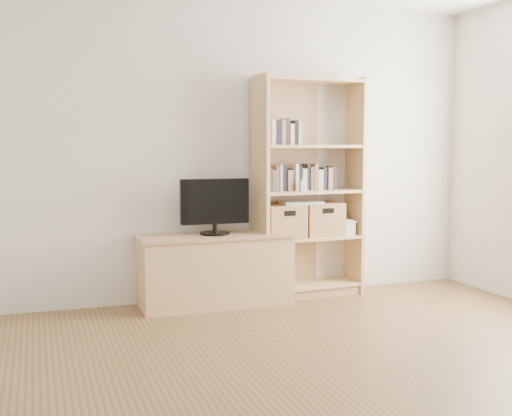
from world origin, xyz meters
name	(u,v)px	position (x,y,z in m)	size (l,w,h in m)	color
floor	(377,401)	(0.00, 0.00, 0.00)	(4.50, 5.00, 0.01)	brown
back_wall	(236,151)	(0.00, 2.50, 1.30)	(4.50, 0.02, 2.60)	silver
tv_stand	(215,271)	(-0.27, 2.26, 0.29)	(1.26, 0.47, 0.58)	tan
bookshelf	(309,188)	(0.62, 2.33, 0.97)	(0.97, 0.35, 1.95)	tan
television	(215,207)	(-0.27, 2.26, 0.83)	(0.59, 0.05, 0.46)	black
books_row_mid	(308,179)	(0.62, 2.35, 1.05)	(0.74, 0.14, 0.20)	beige
books_row_upper	(286,134)	(0.40, 2.33, 1.45)	(0.37, 0.14, 0.19)	beige
baby_monitor	(303,186)	(0.52, 2.21, 1.00)	(0.05, 0.03, 0.10)	white
basket_left	(282,221)	(0.36, 2.30, 0.68)	(0.35, 0.29, 0.29)	#986F44
basket_right	(320,219)	(0.74, 2.33, 0.69)	(0.36, 0.30, 0.30)	#986F44
laptop	(301,203)	(0.54, 2.31, 0.84)	(0.35, 0.25, 0.03)	silver
magazine_stack	(341,228)	(0.95, 2.35, 0.60)	(0.17, 0.25, 0.11)	beige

